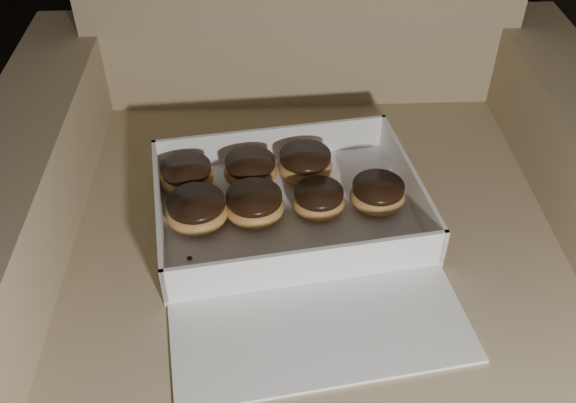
# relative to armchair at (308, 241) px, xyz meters

# --- Properties ---
(armchair) EXTENTS (0.92, 0.77, 0.96)m
(armchair) POSITION_rel_armchair_xyz_m (0.00, 0.00, 0.00)
(armchair) COLOR #9A8762
(armchair) RESTS_ON floor
(bakery_box) EXTENTS (0.42, 0.48, 0.06)m
(bakery_box) POSITION_rel_armchair_xyz_m (-0.03, -0.11, 0.14)
(bakery_box) COLOR white
(bakery_box) RESTS_ON armchair
(donut_a) EXTENTS (0.08, 0.08, 0.04)m
(donut_a) POSITION_rel_armchair_xyz_m (-0.09, -0.00, 0.16)
(donut_a) COLOR gold
(donut_a) RESTS_ON bakery_box
(donut_b) EXTENTS (0.08, 0.08, 0.04)m
(donut_b) POSITION_rel_armchair_xyz_m (-0.01, 0.01, 0.16)
(donut_b) COLOR gold
(donut_b) RESTS_ON bakery_box
(donut_c) EXTENTS (0.09, 0.09, 0.04)m
(donut_c) POSITION_rel_armchair_xyz_m (-0.16, -0.10, 0.16)
(donut_c) COLOR gold
(donut_c) RESTS_ON bakery_box
(donut_d) EXTENTS (0.08, 0.08, 0.04)m
(donut_d) POSITION_rel_armchair_xyz_m (-0.18, -0.01, 0.16)
(donut_d) COLOR gold
(donut_d) RESTS_ON bakery_box
(donut_e) EXTENTS (0.08, 0.08, 0.04)m
(donut_e) POSITION_rel_armchair_xyz_m (0.09, -0.07, 0.16)
(donut_e) COLOR gold
(donut_e) RESTS_ON bakery_box
(donut_f) EXTENTS (0.08, 0.08, 0.04)m
(donut_f) POSITION_rel_armchair_xyz_m (0.01, -0.08, 0.16)
(donut_f) COLOR gold
(donut_f) RESTS_ON bakery_box
(donut_g) EXTENTS (0.08, 0.08, 0.04)m
(donut_g) POSITION_rel_armchair_xyz_m (-0.08, -0.09, 0.16)
(donut_g) COLOR gold
(donut_g) RESTS_ON bakery_box
(crumb_a) EXTENTS (0.01, 0.01, 0.00)m
(crumb_a) POSITION_rel_armchair_xyz_m (-0.17, -0.17, 0.14)
(crumb_a) COLOR black
(crumb_a) RESTS_ON bakery_box
(crumb_b) EXTENTS (0.01, 0.01, 0.00)m
(crumb_b) POSITION_rel_armchair_xyz_m (0.10, -0.15, 0.14)
(crumb_b) COLOR black
(crumb_b) RESTS_ON bakery_box
(crumb_c) EXTENTS (0.01, 0.01, 0.00)m
(crumb_c) POSITION_rel_armchair_xyz_m (0.01, -0.17, 0.14)
(crumb_c) COLOR black
(crumb_c) RESTS_ON bakery_box
(crumb_d) EXTENTS (0.01, 0.01, 0.00)m
(crumb_d) POSITION_rel_armchair_xyz_m (-0.04, -0.19, 0.14)
(crumb_d) COLOR black
(crumb_d) RESTS_ON bakery_box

